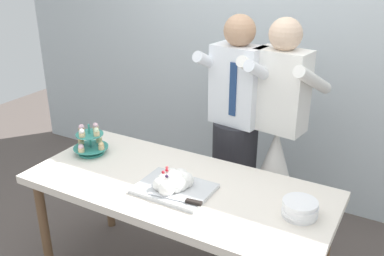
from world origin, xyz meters
The scene contains 7 objects.
rear_wall centered at (0.00, 1.46, 1.45)m, with size 5.20×0.10×2.90m, color silver.
dessert_table centered at (0.00, 0.00, 0.70)m, with size 1.80×0.80×0.78m.
cupcake_stand centered at (-0.71, 0.06, 0.86)m, with size 0.23×0.23×0.21m.
main_cake_tray centered at (0.02, -0.07, 0.82)m, with size 0.44×0.31×0.13m.
plate_stack centered at (0.71, 0.03, 0.82)m, with size 0.19×0.19×0.09m.
person_groom centered at (0.05, 0.71, 0.75)m, with size 0.52×0.54×1.66m.
person_bride centered at (0.35, 0.73, 0.58)m, with size 0.56×0.56×1.66m.
Camera 1 is at (1.14, -1.86, 2.05)m, focal length 40.17 mm.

